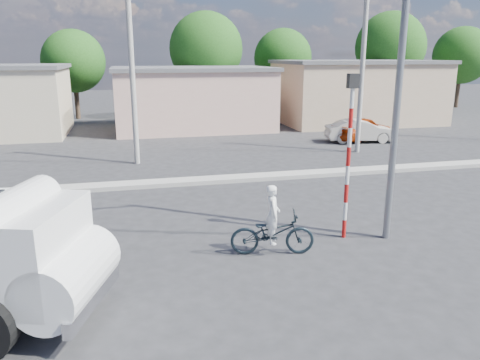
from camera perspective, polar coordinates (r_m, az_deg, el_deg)
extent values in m
plane|color=#28282B|center=(10.82, 0.39, -11.37)|extent=(120.00, 120.00, 0.00)
cube|color=#99968E|center=(18.19, -5.74, -0.13)|extent=(40.00, 0.80, 0.16)
cylinder|color=black|center=(10.55, -22.32, -9.85)|extent=(1.20, 0.69, 1.15)
cylinder|color=#B4140C|center=(10.55, -22.32, -9.85)|extent=(0.66, 0.54, 0.56)
cube|color=white|center=(9.29, -25.36, -7.62)|extent=(2.47, 2.64, 1.62)
cylinder|color=white|center=(9.07, -20.09, -10.85)|extent=(1.78, 2.40, 1.15)
cylinder|color=white|center=(9.05, -25.87, -3.33)|extent=(1.39, 2.26, 0.73)
cube|color=silver|center=(9.09, -17.39, -13.49)|extent=(0.87, 2.17, 0.29)
imported|color=black|center=(11.65, 3.96, -6.49)|extent=(2.18, 1.12, 1.09)
imported|color=white|center=(11.58, 3.98, -5.59)|extent=(0.46, 0.60, 1.48)
imported|color=beige|center=(27.52, 14.46, 5.83)|extent=(4.05, 2.04, 1.28)
imported|color=#A53209|center=(28.16, 14.56, 6.13)|extent=(4.36, 3.09, 1.38)
cylinder|color=red|center=(13.06, 12.57, -5.79)|extent=(0.11, 0.11, 0.50)
cylinder|color=white|center=(12.89, 12.69, -3.72)|extent=(0.11, 0.11, 0.50)
cylinder|color=red|center=(12.74, 12.82, -1.59)|extent=(0.11, 0.11, 0.50)
cylinder|color=white|center=(12.61, 12.95, 0.59)|extent=(0.11, 0.11, 0.50)
cylinder|color=red|center=(12.50, 13.08, 2.81)|extent=(0.11, 0.11, 0.50)
cylinder|color=white|center=(12.41, 13.22, 5.07)|extent=(0.11, 0.11, 0.50)
cylinder|color=red|center=(12.34, 13.36, 7.35)|extent=(0.11, 0.11, 0.50)
cylinder|color=white|center=(12.28, 13.50, 9.66)|extent=(0.11, 0.11, 0.50)
cube|color=black|center=(12.25, 13.62, 11.66)|extent=(0.28, 0.18, 0.36)
cylinder|color=slate|center=(12.52, 18.96, 12.82)|extent=(0.18, 0.18, 9.00)
cube|color=#DCA997|center=(31.84, -5.82, 9.70)|extent=(10.00, 7.00, 3.80)
cube|color=#59595B|center=(31.71, -5.92, 13.34)|extent=(10.30, 7.30, 0.24)
cube|color=tan|center=(35.51, 14.04, 10.21)|extent=(11.00, 7.00, 4.20)
cube|color=#59595B|center=(35.41, 14.27, 13.78)|extent=(11.30, 7.30, 0.24)
cylinder|color=#38281E|center=(38.70, -19.30, 9.64)|extent=(0.36, 0.36, 3.47)
sphere|color=#2C6A20|center=(38.58, -19.64, 13.48)|extent=(4.71, 4.71, 4.71)
cylinder|color=#38281E|center=(38.03, -4.08, 10.90)|extent=(0.36, 0.36, 4.20)
sphere|color=#2C6A20|center=(37.94, -4.17, 15.65)|extent=(5.70, 5.70, 5.70)
cylinder|color=#38281E|center=(41.71, 5.15, 10.85)|extent=(0.36, 0.36, 3.64)
sphere|color=#2C6A20|center=(41.60, 5.24, 14.60)|extent=(4.94, 4.94, 4.94)
cylinder|color=#38281E|center=(43.65, 17.50, 10.90)|extent=(0.36, 0.36, 4.37)
sphere|color=#2C6A20|center=(43.58, 17.85, 15.19)|extent=(5.93, 5.93, 5.93)
cylinder|color=#38281E|center=(49.04, 25.05, 10.25)|extent=(0.36, 0.36, 3.81)
sphere|color=#2C6A20|center=(48.95, 25.42, 13.57)|extent=(5.17, 5.17, 5.17)
cylinder|color=#99968E|center=(21.42, -13.01, 12.48)|extent=(0.24, 0.24, 8.00)
cylinder|color=#99968E|center=(24.24, 14.65, 12.64)|extent=(0.24, 0.24, 8.00)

